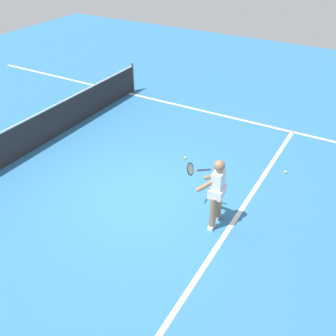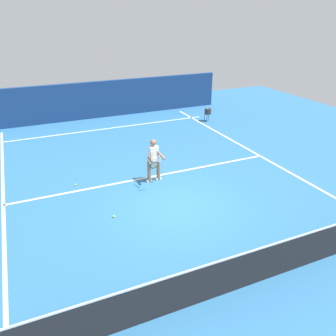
# 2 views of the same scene
# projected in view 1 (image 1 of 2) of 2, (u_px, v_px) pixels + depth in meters

# --- Properties ---
(ground_plane) EXTENTS (28.28, 28.28, 0.00)m
(ground_plane) POSITION_uv_depth(u_px,v_px,m) (139.00, 195.00, 9.09)
(ground_plane) COLOR teal
(service_line_marking) EXTENTS (9.74, 0.10, 0.01)m
(service_line_marking) POSITION_uv_depth(u_px,v_px,m) (229.00, 228.00, 8.14)
(service_line_marking) COLOR white
(service_line_marking) RESTS_ON ground
(sideline_right_marking) EXTENTS (0.10, 19.75, 0.01)m
(sideline_right_marking) POSITION_uv_depth(u_px,v_px,m) (222.00, 115.00, 12.62)
(sideline_right_marking) COLOR white
(sideline_right_marking) RESTS_ON ground
(court_net) EXTENTS (10.42, 0.08, 1.03)m
(court_net) POSITION_uv_depth(u_px,v_px,m) (22.00, 139.00, 10.34)
(court_net) COLOR #4C4C51
(court_net) RESTS_ON ground
(tennis_player) EXTENTS (0.74, 0.98, 1.55)m
(tennis_player) POSITION_uv_depth(u_px,v_px,m) (216.00, 190.00, 7.83)
(tennis_player) COLOR #8C6647
(tennis_player) RESTS_ON ground
(tennis_ball_near) EXTENTS (0.07, 0.07, 0.07)m
(tennis_ball_near) POSITION_uv_depth(u_px,v_px,m) (285.00, 172.00, 9.83)
(tennis_ball_near) COLOR #D1E533
(tennis_ball_near) RESTS_ON ground
(tennis_ball_mid) EXTENTS (0.07, 0.07, 0.07)m
(tennis_ball_mid) POSITION_uv_depth(u_px,v_px,m) (185.00, 158.00, 10.40)
(tennis_ball_mid) COLOR #D1E533
(tennis_ball_mid) RESTS_ON ground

